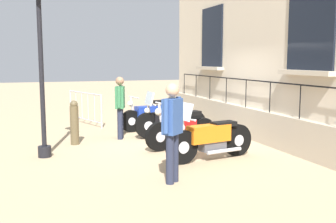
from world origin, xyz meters
TOP-DOWN VIEW (x-y plane):
  - ground_plane at (0.00, 0.00)m, footprint 60.00×60.00m
  - motorcycle_blue at (0.21, -1.89)m, footprint 2.09×0.71m
  - motorcycle_black at (0.07, -0.67)m, footprint 2.02×0.73m
  - motorcycle_red at (0.28, 0.68)m, footprint 1.92×0.72m
  - motorcycle_orange at (0.11, 1.93)m, footprint 2.11×0.71m
  - lamppost at (3.40, 0.55)m, footprint 0.35×1.05m
  - crowd_barrier at (1.98, -3.75)m, footprint 0.78×2.14m
  - bollard at (2.64, -0.55)m, footprint 0.21×0.21m
  - pedestrian_standing at (1.39, 3.16)m, footprint 0.42×0.40m
  - pedestrian_walking at (1.41, -0.90)m, footprint 0.33×0.51m

SIDE VIEW (x-z plane):
  - ground_plane at x=0.00m, z-range 0.00..0.00m
  - motorcycle_red at x=0.28m, z-range -0.14..0.98m
  - motorcycle_black at x=0.07m, z-range -0.19..1.06m
  - motorcycle_blue at x=0.21m, z-range -0.07..0.96m
  - motorcycle_orange at x=0.11m, z-range -0.18..1.07m
  - bollard at x=2.64m, z-range 0.00..1.11m
  - crowd_barrier at x=1.98m, z-range 0.04..1.09m
  - pedestrian_walking at x=1.41m, z-range 0.11..1.76m
  - pedestrian_standing at x=1.39m, z-range 0.11..1.83m
  - lamppost at x=3.40m, z-range 0.81..4.70m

